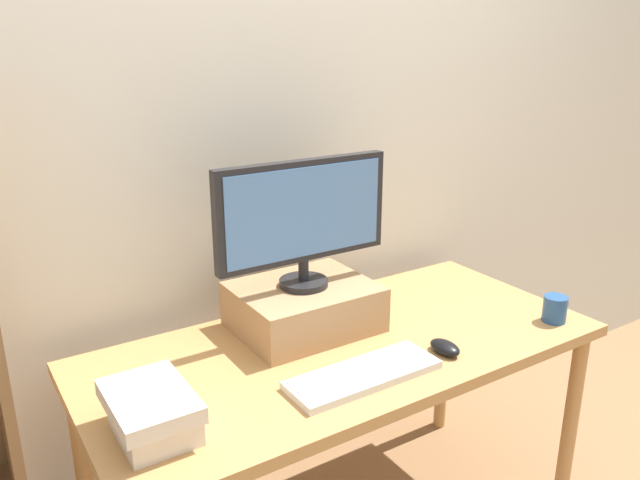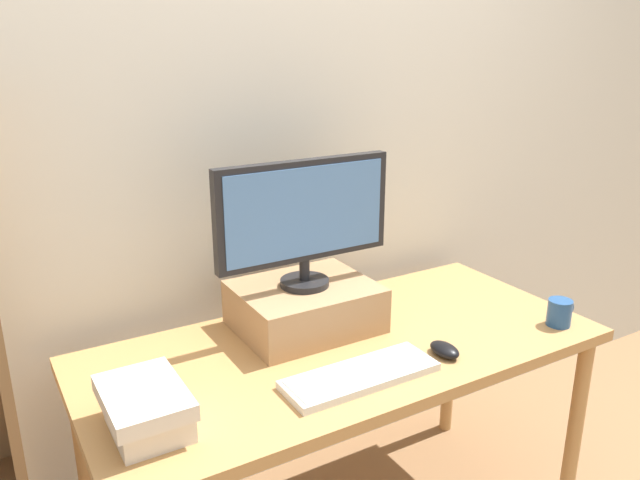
# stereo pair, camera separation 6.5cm
# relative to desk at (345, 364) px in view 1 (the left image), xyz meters

# --- Properties ---
(back_wall) EXTENTS (7.00, 0.08, 2.60)m
(back_wall) POSITION_rel_desk_xyz_m (0.00, 0.49, 0.63)
(back_wall) COLOR silver
(back_wall) RESTS_ON ground_plane
(desk) EXTENTS (1.56, 0.72, 0.74)m
(desk) POSITION_rel_desk_xyz_m (0.00, 0.00, 0.00)
(desk) COLOR #B7844C
(desk) RESTS_ON ground_plane
(riser_box) EXTENTS (0.42, 0.34, 0.14)m
(riser_box) POSITION_rel_desk_xyz_m (-0.05, 0.16, 0.14)
(riser_box) COLOR #A87F56
(riser_box) RESTS_ON desk
(computer_monitor) EXTENTS (0.57, 0.15, 0.40)m
(computer_monitor) POSITION_rel_desk_xyz_m (-0.05, 0.16, 0.44)
(computer_monitor) COLOR black
(computer_monitor) RESTS_ON riser_box
(keyboard) EXTENTS (0.44, 0.15, 0.02)m
(keyboard) POSITION_rel_desk_xyz_m (-0.08, -0.20, 0.09)
(keyboard) COLOR silver
(keyboard) RESTS_ON desk
(computer_mouse) EXTENTS (0.06, 0.10, 0.04)m
(computer_mouse) POSITION_rel_desk_xyz_m (0.21, -0.21, 0.09)
(computer_mouse) COLOR black
(computer_mouse) RESTS_ON desk
(book_stack) EXTENTS (0.18, 0.25, 0.11)m
(book_stack) POSITION_rel_desk_xyz_m (-0.63, -0.13, 0.13)
(book_stack) COLOR silver
(book_stack) RESTS_ON desk
(coffee_mug) EXTENTS (0.10, 0.08, 0.09)m
(coffee_mug) POSITION_rel_desk_xyz_m (0.66, -0.24, 0.12)
(coffee_mug) COLOR #234C84
(coffee_mug) RESTS_ON desk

